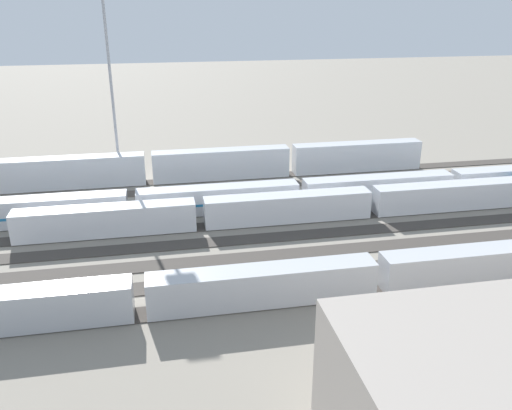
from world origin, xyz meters
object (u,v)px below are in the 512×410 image
object	(u,v)px
train_on_track_4	(361,202)
light_mast_0	(108,56)
train_on_track_3	(300,194)
train_on_track_8	(263,285)
train_on_track_0	(149,168)

from	to	relation	value
train_on_track_4	light_mast_0	size ratio (longest dim) A/B	2.76
train_on_track_3	train_on_track_8	xyz separation A→B (m)	(10.67, 25.00, 0.02)
train_on_track_8	light_mast_0	bearing A→B (deg)	-69.15
train_on_track_0	light_mast_0	xyz separation A→B (m)	(4.87, -2.16, 17.74)
train_on_track_3	light_mast_0	distance (m)	36.68
train_on_track_3	train_on_track_0	world-z (taller)	train_on_track_0
train_on_track_3	train_on_track_8	world-z (taller)	same
train_on_track_4	light_mast_0	bearing A→B (deg)	-32.90
train_on_track_3	train_on_track_4	xyz separation A→B (m)	(-7.53, 5.00, 0.09)
train_on_track_0	light_mast_0	size ratio (longest dim) A/B	2.91
train_on_track_4	train_on_track_0	xyz separation A→B (m)	(29.38, -20.00, 0.53)
train_on_track_8	train_on_track_0	bearing A→B (deg)	-74.37
train_on_track_0	light_mast_0	world-z (taller)	light_mast_0
train_on_track_8	train_on_track_4	world-z (taller)	train_on_track_4
train_on_track_0	train_on_track_4	bearing A→B (deg)	145.76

